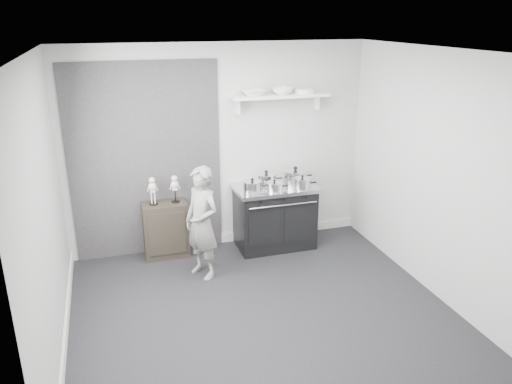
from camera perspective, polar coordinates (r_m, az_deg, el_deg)
ground at (r=5.54m, az=0.47°, el=-13.31°), size 4.00×4.00×0.00m
room_shell at (r=4.96m, az=-0.98°, el=3.55°), size 4.02×3.62×2.71m
wall_shelf at (r=6.57m, az=2.78°, el=10.83°), size 1.30×0.26×0.24m
stove at (r=6.77m, az=2.14°, el=-2.75°), size 1.08×0.67×0.86m
side_cabinet at (r=6.62m, az=-10.29°, el=-4.25°), size 0.56×0.33×0.73m
child at (r=5.93m, az=-6.18°, el=-3.54°), size 0.54×0.60×1.38m
pot_front_left at (r=6.39m, az=-0.43°, el=0.67°), size 0.32×0.24×0.18m
pot_back_left at (r=6.67m, az=1.18°, el=1.53°), size 0.36×0.27×0.20m
pot_back_right at (r=6.77m, az=4.51°, el=1.83°), size 0.40×0.32×0.22m
pot_front_right at (r=6.52m, az=5.31°, el=1.02°), size 0.31×0.22×0.19m
pot_front_center at (r=6.42m, az=2.12°, el=0.65°), size 0.29×0.21×0.15m
skeleton_full at (r=6.40m, az=-11.75°, el=0.35°), size 0.12×0.07×0.42m
skeleton_torso at (r=6.43m, az=-9.27°, el=0.58°), size 0.12×0.07×0.41m
bowl_large at (r=6.44m, az=-0.30°, el=11.30°), size 0.31×0.31×0.08m
bowl_small at (r=6.56m, az=3.01°, el=11.46°), size 0.27×0.27×0.08m
plate_stack at (r=6.67m, az=5.56°, el=11.43°), size 0.27×0.27×0.06m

